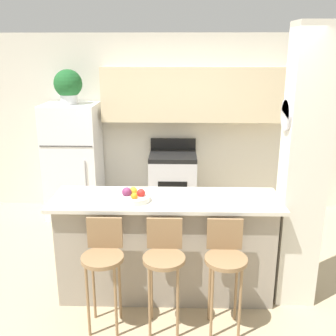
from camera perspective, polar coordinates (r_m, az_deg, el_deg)
name	(u,v)px	position (r m, az deg, el deg)	size (l,w,h in m)	color
ground_plane	(166,292)	(4.12, -0.29, -17.50)	(14.00, 14.00, 0.00)	tan
wall_back	(181,112)	(5.71, 1.84, 8.19)	(5.60, 0.38, 2.55)	silver
pillar_right	(303,172)	(3.70, 18.96, -0.52)	(0.38, 0.32, 2.55)	silver
counter_bar	(166,246)	(3.86, -0.31, -11.28)	(2.12, 0.63, 1.00)	gray
refrigerator	(74,161)	(5.75, -13.54, 1.04)	(0.74, 0.67, 1.61)	white
stove_range	(173,184)	(5.68, 0.70, -2.32)	(0.66, 0.63, 1.07)	silver
bar_stool_left	(103,258)	(3.42, -9.36, -12.83)	(0.35, 0.35, 0.97)	olive
bar_stool_mid	(164,259)	(3.37, -0.57, -13.10)	(0.35, 0.35, 0.97)	olive
bar_stool_right	(225,260)	(3.39, 8.32, -13.08)	(0.35, 0.35, 0.97)	olive
potted_plant_on_fridge	(68,85)	(5.57, -14.29, 11.56)	(0.38, 0.38, 0.46)	silver
fruit_bowl	(134,197)	(3.59, -5.03, -4.15)	(0.30, 0.30, 0.12)	silver
trash_bin	(114,207)	(5.62, -7.83, -5.66)	(0.28, 0.28, 0.38)	#59595B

